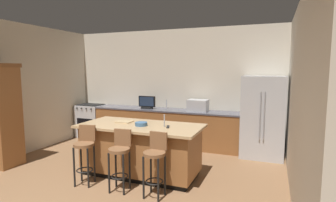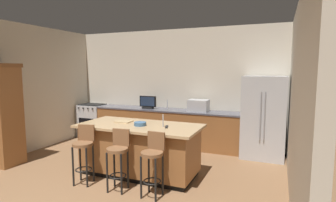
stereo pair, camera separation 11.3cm
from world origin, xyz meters
The scene contains 18 objects.
wall_back centered at (0.00, 4.64, 1.49)m, with size 6.12×0.12×2.98m, color beige.
wall_left centered at (-2.86, 2.32, 1.49)m, with size 0.12×5.04×2.98m, color beige.
wall_right centered at (2.86, 2.32, 1.49)m, with size 0.12×5.04×2.98m, color beige.
counter_back centered at (-0.09, 4.26, 0.46)m, with size 3.85×0.62×0.93m.
kitchen_island centered at (0.25, 2.24, 0.48)m, with size 2.25×1.07×0.94m.
refrigerator centered at (2.30, 4.17, 0.90)m, with size 0.91×0.82×1.81m.
range_oven centered at (-2.39, 4.25, 0.47)m, with size 0.73×0.63×0.95m.
cabinet_tower centered at (-2.53, 1.64, 1.07)m, with size 0.59×0.56×2.06m.
microwave centered at (0.79, 4.26, 1.07)m, with size 0.48×0.36×0.29m, color #B7BABF.
tv_monitor centered at (-0.57, 4.20, 1.08)m, with size 0.46×0.16×0.33m.
sink_faucet_back centered at (-0.08, 4.36, 1.05)m, with size 0.02×0.02×0.24m, color #B2B2B7.
sink_faucet_island centered at (0.72, 2.24, 1.05)m, with size 0.02×0.02×0.22m, color #B2B2B7.
bar_stool_left centered at (-0.44, 1.52, 0.60)m, with size 0.35×0.37×1.00m.
bar_stool_center centered at (0.25, 1.52, 0.59)m, with size 0.34×0.35×0.98m.
bar_stool_right centered at (0.86, 1.54, 0.59)m, with size 0.34×0.34×0.99m.
fruit_bowl centered at (0.30, 2.17, 0.97)m, with size 0.22×0.22×0.06m, color #3F668C.
tv_remote centered at (0.80, 2.22, 0.95)m, with size 0.04×0.17×0.02m, color black.
cutting_board centered at (-0.16, 2.35, 0.95)m, with size 0.29×0.24×0.02m, color tan.
Camera 1 is at (2.49, -2.09, 1.95)m, focal length 28.85 mm.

